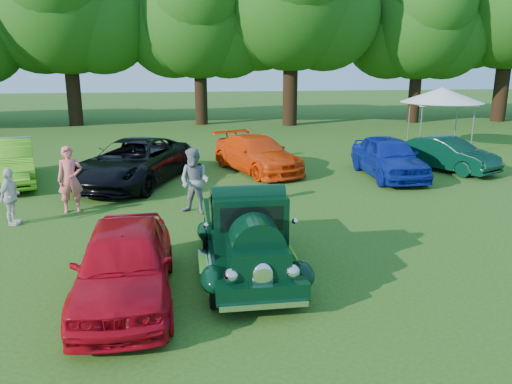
{
  "coord_description": "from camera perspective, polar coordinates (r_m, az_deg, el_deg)",
  "views": [
    {
      "loc": [
        -1.01,
        -9.34,
        4.21
      ],
      "look_at": [
        0.69,
        2.23,
        1.1
      ],
      "focal_mm": 35.0,
      "sensor_mm": 36.0,
      "label": 1
    }
  ],
  "objects": [
    {
      "name": "back_car_lime",
      "position": [
        19.39,
        -26.43,
        3.09
      ],
      "size": [
        2.88,
        4.91,
        1.53
      ],
      "primitive_type": "imported",
      "rotation": [
        0.0,
        0.0,
        0.29
      ],
      "color": "#58B518",
      "rests_on": "ground"
    },
    {
      "name": "spectator_grey",
      "position": [
        14.0,
        -7.03,
        1.22
      ],
      "size": [
        1.13,
        1.07,
        1.85
      ],
      "primitive_type": "imported",
      "rotation": [
        0.0,
        0.0,
        -0.54
      ],
      "color": "gray",
      "rests_on": "ground"
    },
    {
      "name": "back_car_green",
      "position": [
        20.87,
        20.97,
        4.07
      ],
      "size": [
        3.04,
        4.13,
        1.3
      ],
      "primitive_type": "imported",
      "rotation": [
        0.0,
        0.0,
        0.48
      ],
      "color": "black",
      "rests_on": "ground"
    },
    {
      "name": "back_car_orange",
      "position": [
        19.34,
        0.12,
        4.39
      ],
      "size": [
        3.53,
        5.11,
        1.37
      ],
      "primitive_type": "imported",
      "rotation": [
        0.0,
        0.0,
        0.38
      ],
      "color": "#F03B08",
      "rests_on": "ground"
    },
    {
      "name": "back_car_blue",
      "position": [
        19.0,
        14.93,
        3.91
      ],
      "size": [
        1.92,
        4.49,
        1.51
      ],
      "primitive_type": "imported",
      "rotation": [
        0.0,
        0.0,
        -0.03
      ],
      "color": "navy",
      "rests_on": "ground"
    },
    {
      "name": "back_car_black",
      "position": [
        17.83,
        -13.78,
        3.34
      ],
      "size": [
        4.4,
        6.11,
        1.55
      ],
      "primitive_type": "imported",
      "rotation": [
        0.0,
        0.0,
        -0.37
      ],
      "color": "black",
      "rests_on": "ground"
    },
    {
      "name": "canopy_tent",
      "position": [
        26.12,
        20.49,
        10.29
      ],
      "size": [
        4.6,
        4.6,
        2.92
      ],
      "rotation": [
        0.0,
        0.0,
        -0.21
      ],
      "color": "silver",
      "rests_on": "ground"
    },
    {
      "name": "spectator_white",
      "position": [
        14.46,
        -26.29,
        -0.51
      ],
      "size": [
        0.52,
        0.94,
        1.51
      ],
      "primitive_type": "imported",
      "rotation": [
        0.0,
        0.0,
        1.39
      ],
      "color": "silver",
      "rests_on": "ground"
    },
    {
      "name": "ground",
      "position": [
        10.29,
        -2.01,
        -9.26
      ],
      "size": [
        120.0,
        120.0,
        0.0
      ],
      "primitive_type": "plane",
      "color": "#294F12",
      "rests_on": "ground"
    },
    {
      "name": "hero_pickup",
      "position": [
        10.15,
        -1.02,
        -5.13
      ],
      "size": [
        2.02,
        4.35,
        1.7
      ],
      "color": "black",
      "rests_on": "ground"
    },
    {
      "name": "tree_line",
      "position": [
        33.25,
        -4.55,
        20.32
      ],
      "size": [
        65.22,
        10.6,
        12.47
      ],
      "color": "black",
      "rests_on": "ground"
    },
    {
      "name": "red_convertible",
      "position": [
        9.27,
        -14.77,
        -7.83
      ],
      "size": [
        1.78,
        4.2,
        1.42
      ],
      "primitive_type": "imported",
      "rotation": [
        0.0,
        0.0,
        0.02
      ],
      "color": "#B20714",
      "rests_on": "ground"
    },
    {
      "name": "spectator_pink",
      "position": [
        15.0,
        -20.47,
        1.36
      ],
      "size": [
        0.78,
        0.6,
        1.89
      ],
      "primitive_type": "imported",
      "rotation": [
        0.0,
        0.0,
        0.24
      ],
      "color": "#F06462",
      "rests_on": "ground"
    }
  ]
}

